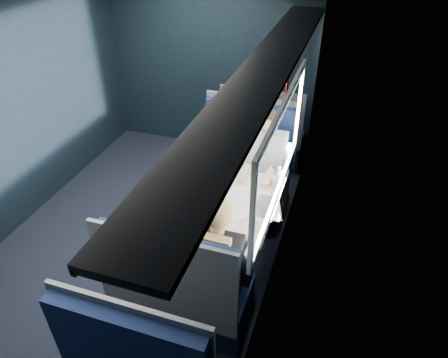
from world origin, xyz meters
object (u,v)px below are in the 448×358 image
(seat_row_front, at_px, (263,138))
(bottle_small, at_px, (279,178))
(man, at_px, (263,164))
(seat_bay_far, at_px, (184,293))
(table, at_px, (238,207))
(laptop, at_px, (276,204))
(seat_bay_near, at_px, (243,174))
(woman, at_px, (220,258))
(cup, at_px, (275,181))

(seat_row_front, distance_m, bottle_small, 1.59)
(man, bearing_deg, seat_bay_far, -99.03)
(seat_bay_far, height_order, bottle_small, seat_bay_far)
(table, bearing_deg, man, 84.48)
(laptop, bearing_deg, bottle_small, 98.53)
(seat_bay_near, bearing_deg, table, -77.51)
(bottle_small, bearing_deg, seat_bay_near, 132.70)
(laptop, xyz_separation_m, bottle_small, (-0.05, 0.36, 0.03))
(table, relative_size, woman, 0.76)
(laptop, height_order, bottle_small, laptop)
(table, xyz_separation_m, seat_bay_far, (-0.18, -0.87, -0.25))
(woman, height_order, laptop, woman)
(table, relative_size, seat_row_front, 0.86)
(man, bearing_deg, cup, -60.93)
(seat_row_front, xyz_separation_m, woman, (0.25, -2.50, 0.32))
(table, height_order, laptop, laptop)
(seat_bay_near, xyz_separation_m, woman, (0.26, -1.58, 0.31))
(seat_bay_near, xyz_separation_m, man, (0.26, -0.17, 0.30))
(woman, bearing_deg, laptop, 67.62)
(bottle_small, bearing_deg, man, 122.70)
(laptop, height_order, cup, laptop)
(woman, xyz_separation_m, bottle_small, (0.23, 1.05, 0.10))
(woman, bearing_deg, cup, 79.20)
(seat_row_front, bearing_deg, seat_bay_far, -90.00)
(seat_bay_near, relative_size, bottle_small, 6.00)
(seat_bay_far, relative_size, laptop, 3.86)
(seat_row_front, bearing_deg, cup, -72.84)
(table, distance_m, cup, 0.45)
(table, bearing_deg, seat_bay_near, 102.49)
(seat_row_front, xyz_separation_m, cup, (0.45, -1.46, 0.38))
(table, height_order, woman, woman)
(table, bearing_deg, bottle_small, 48.85)
(seat_bay_near, height_order, laptop, seat_bay_near)
(seat_row_front, xyz_separation_m, laptop, (0.53, -1.81, 0.40))
(bottle_small, bearing_deg, seat_row_front, 108.25)
(woman, bearing_deg, table, 95.45)
(bottle_small, bearing_deg, woman, -102.38)
(laptop, distance_m, bottle_small, 0.36)
(seat_bay_near, distance_m, seat_bay_far, 1.75)
(bottle_small, bearing_deg, seat_bay_far, -111.55)
(table, distance_m, laptop, 0.38)
(cup, bearing_deg, seat_bay_near, 130.83)
(laptop, relative_size, bottle_small, 1.56)
(seat_bay_near, height_order, seat_row_front, seat_bay_near)
(cup, bearing_deg, laptop, -76.77)
(table, distance_m, seat_bay_near, 0.93)
(man, xyz_separation_m, woman, (0.00, -1.41, 0.01))
(man, height_order, woman, same)
(seat_bay_far, bearing_deg, bottle_small, 68.45)
(cup, bearing_deg, seat_row_front, 107.16)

